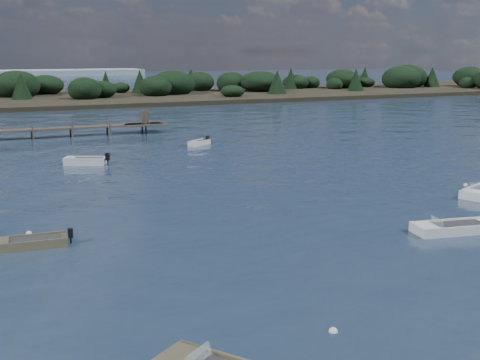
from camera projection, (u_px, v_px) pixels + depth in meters
name	position (u px, v px, depth m)	size (l,w,h in m)	color
ground	(93.00, 123.00, 81.74)	(400.00, 400.00, 0.00)	#172335
dinghy_mid_grey	(29.00, 245.00, 30.00)	(4.00, 1.66, 1.00)	brown
dinghy_mid_white_a	(452.00, 230.00, 32.53)	(4.77, 2.38, 1.10)	silver
tender_far_white	(85.00, 163.00, 51.91)	(3.86, 2.75, 1.33)	silver
tender_far_grey_b	(199.00, 144.00, 62.77)	(2.86, 2.40, 1.03)	#B6BBBE
buoy_a	(333.00, 332.00, 20.99)	(0.32, 0.32, 0.32)	silver
buoy_b	(456.00, 228.00, 33.24)	(0.32, 0.32, 0.32)	silver
buoy_c	(29.00, 234.00, 32.27)	(0.32, 0.32, 0.32)	silver
buoy_d	(466.00, 185.00, 43.91)	(0.32, 0.32, 0.32)	silver
far_headland	(178.00, 88.00, 126.98)	(190.00, 40.00, 5.80)	black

